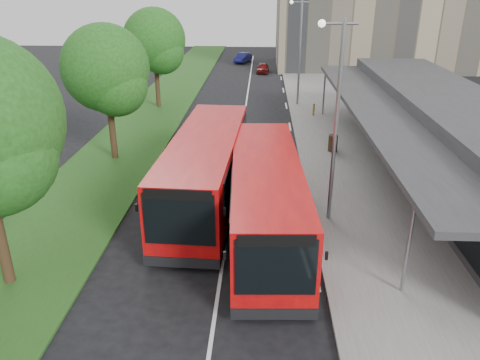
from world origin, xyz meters
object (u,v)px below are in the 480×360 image
object	(u,v)px
litter_bin	(333,143)
car_far	(243,58)
lamp_post_near	(335,112)
bus_main	(266,199)
bollard	(314,110)
lamp_post_far	(299,46)
tree_far	(155,44)
tree_mid	(106,74)
bus_second	(206,170)
car_near	(263,68)

from	to	relation	value
litter_bin	car_far	bearing A→B (deg)	101.18
lamp_post_near	bus_main	xyz separation A→B (m)	(-2.58, -1.30, -3.15)
bollard	lamp_post_far	bearing A→B (deg)	106.73
tree_far	bollard	size ratio (longest dim) A/B	8.61
lamp_post_near	tree_mid	bearing A→B (deg)	147.64
bus_second	litter_bin	size ratio (longest dim) A/B	11.72
tree_mid	bollard	bearing A→B (deg)	37.82
car_far	tree_far	bearing A→B (deg)	-86.54
bus_main	bollard	bearing A→B (deg)	75.85
lamp_post_near	litter_bin	world-z (taller)	lamp_post_near
litter_bin	car_near	world-z (taller)	litter_bin
lamp_post_far	bus_main	distance (m)	21.68
car_far	tree_mid	bearing A→B (deg)	-81.84
litter_bin	car_near	size ratio (longest dim) A/B	0.31
car_near	bollard	bearing A→B (deg)	-75.15
bus_second	car_far	bearing A→B (deg)	92.62
lamp_post_near	bus_second	bearing A→B (deg)	164.24
tree_far	bus_second	world-z (taller)	tree_far
tree_far	bollard	world-z (taller)	tree_far
bus_main	tree_mid	bearing A→B (deg)	133.04
tree_far	litter_bin	size ratio (longest dim) A/B	7.88
tree_mid	bus_main	bearing A→B (deg)	-44.33
bus_main	bollard	distance (m)	18.20
tree_far	bus_second	bearing A→B (deg)	-71.43
tree_far	car_near	xyz separation A→B (m)	(8.35, 16.10, -4.42)
lamp_post_near	car_far	world-z (taller)	lamp_post_near
tree_far	bus_main	xyz separation A→B (m)	(8.55, -20.35, -3.38)
lamp_post_far	car_near	xyz separation A→B (m)	(-2.78, 15.16, -4.18)
tree_far	bus_main	distance (m)	22.33
tree_mid	bus_second	xyz separation A→B (m)	(5.91, -5.58, -3.17)
litter_bin	bollard	world-z (taller)	litter_bin
tree_far	lamp_post_near	world-z (taller)	lamp_post_near
lamp_post_near	car_far	size ratio (longest dim) A/B	2.24
tree_far	bus_main	size ratio (longest dim) A/B	0.70
tree_mid	litter_bin	world-z (taller)	tree_mid
bus_second	car_near	size ratio (longest dim) A/B	3.64
bus_main	bus_second	size ratio (longest dim) A/B	0.96
tree_far	lamp_post_near	size ratio (longest dim) A/B	0.96
lamp_post_near	bus_main	bearing A→B (deg)	-153.28
tree_far	litter_bin	bearing A→B (deg)	-39.99
tree_far	lamp_post_near	distance (m)	22.07
tree_far	lamp_post_near	xyz separation A→B (m)	(11.13, -19.05, -0.23)
tree_mid	car_far	bearing A→B (deg)	80.57
bus_main	bollard	xyz separation A→B (m)	(3.63, 17.80, -0.97)
lamp_post_far	litter_bin	world-z (taller)	lamp_post_far
tree_mid	lamp_post_far	size ratio (longest dim) A/B	0.93
tree_far	bus_main	world-z (taller)	tree_far
bus_second	car_near	world-z (taller)	bus_second
lamp_post_far	bus_main	bearing A→B (deg)	-96.91
lamp_post_near	bus_main	distance (m)	4.27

